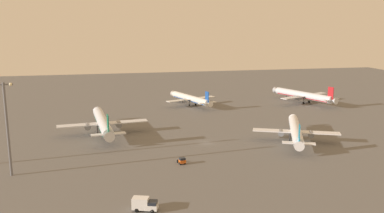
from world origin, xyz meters
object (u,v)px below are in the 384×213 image
Objects in this scene: airplane_taxiway_distant at (296,131)px; airplane_near_gate at (191,99)px; airplane_terminal_side at (304,95)px; catering_truck at (144,204)px; apron_light_east at (7,123)px; airplane_mid_apron at (103,123)px; pushback_tug at (182,161)px.

airplane_taxiway_distant reaches higher than airplane_near_gate.
airplane_terminal_side is 1.14× the size of airplane_near_gate.
apron_light_east is (-33.67, 29.16, 13.17)m from catering_truck.
apron_light_east is (-24.66, -38.93, 10.57)m from airplane_mid_apron.
airplane_terminal_side is 11.50× the size of pushback_tug.
airplane_taxiway_distant is at bearing -141.84° from airplane_terminal_side.
airplane_taxiway_distant is at bearing -171.97° from pushback_tug.
airplane_taxiway_distant is 10.93× the size of pushback_tug.
airplane_taxiway_distant is 72.08m from catering_truck.
catering_truck is at bearing -127.88° from airplane_near_gate.
catering_truck is (9.01, -68.09, -2.60)m from airplane_mid_apron.
airplane_taxiway_distant is 0.85× the size of airplane_mid_apron.
airplane_near_gate is 5.56× the size of catering_truck.
pushback_tug is (22.86, -39.66, -3.11)m from airplane_mid_apron.
catering_truck is at bearing -40.90° from apron_light_east.
airplane_mid_apron is 1.11× the size of airplane_terminal_side.
apron_light_east reaches higher than pushback_tug.
airplane_mid_apron is 12.81× the size of pushback_tug.
airplane_near_gate reaches higher than catering_truck.
airplane_taxiway_distant is at bearing 8.97° from apron_light_east.
catering_truck is 0.24× the size of apron_light_east.
airplane_near_gate is at bearing -178.43° from catering_truck.
airplane_taxiway_distant is at bearing 145.49° from catering_truck.
airplane_taxiway_distant is 6.02× the size of catering_truck.
pushback_tug is (13.85, 28.44, -0.51)m from catering_truck.
pushback_tug is at bearing -157.70° from airplane_terminal_side.
pushback_tug is (-20.49, -85.72, -2.36)m from airplane_near_gate.
pushback_tug is at bearing -138.18° from airplane_taxiway_distant.
pushback_tug is 0.13× the size of apron_light_east.
apron_light_east is (-126.93, -79.18, 10.81)m from airplane_terminal_side.
pushback_tug is at bearing -0.87° from apron_light_east.
airplane_taxiway_distant reaches higher than catering_truck.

